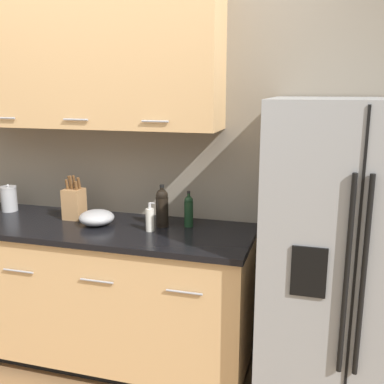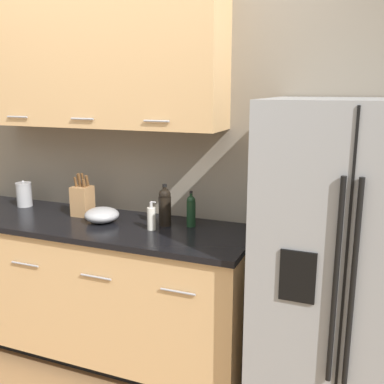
# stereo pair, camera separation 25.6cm
# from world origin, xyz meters

# --- Properties ---
(wall_back) EXTENTS (10.00, 0.39, 2.60)m
(wall_back) POSITION_xyz_m (-0.05, 1.28, 1.46)
(wall_back) COLOR gray
(wall_back) RESTS_ON ground_plane
(counter_unit) EXTENTS (2.14, 0.64, 0.93)m
(counter_unit) POSITION_xyz_m (-0.20, 0.99, 0.47)
(counter_unit) COLOR black
(counter_unit) RESTS_ON ground_plane
(refrigerator) EXTENTS (0.88, 0.75, 1.71)m
(refrigerator) POSITION_xyz_m (1.38, 0.93, 0.86)
(refrigerator) COLOR gray
(refrigerator) RESTS_ON ground_plane
(knife_block) EXTENTS (0.12, 0.12, 0.29)m
(knife_block) POSITION_xyz_m (-0.31, 1.07, 1.03)
(knife_block) COLOR #A87A4C
(knife_block) RESTS_ON counter_unit
(wine_bottle) EXTENTS (0.08, 0.08, 0.26)m
(wine_bottle) POSITION_xyz_m (0.30, 1.07, 1.05)
(wine_bottle) COLOR black
(wine_bottle) RESTS_ON counter_unit
(soap_dispenser) EXTENTS (0.06, 0.05, 0.18)m
(soap_dispenser) POSITION_xyz_m (0.26, 0.96, 1.00)
(soap_dispenser) COLOR silver
(soap_dispenser) RESTS_ON counter_unit
(oil_bottle) EXTENTS (0.06, 0.06, 0.22)m
(oil_bottle) POSITION_xyz_m (0.45, 1.12, 1.03)
(oil_bottle) COLOR black
(oil_bottle) RESTS_ON counter_unit
(steel_canister) EXTENTS (0.11, 0.11, 0.19)m
(steel_canister) POSITION_xyz_m (-0.84, 1.12, 1.02)
(steel_canister) COLOR #A3A3A5
(steel_canister) RESTS_ON counter_unit
(mixing_bowl) EXTENTS (0.22, 0.22, 0.09)m
(mixing_bowl) POSITION_xyz_m (-0.10, 0.99, 0.98)
(mixing_bowl) COLOR #A3A3A5
(mixing_bowl) RESTS_ON counter_unit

